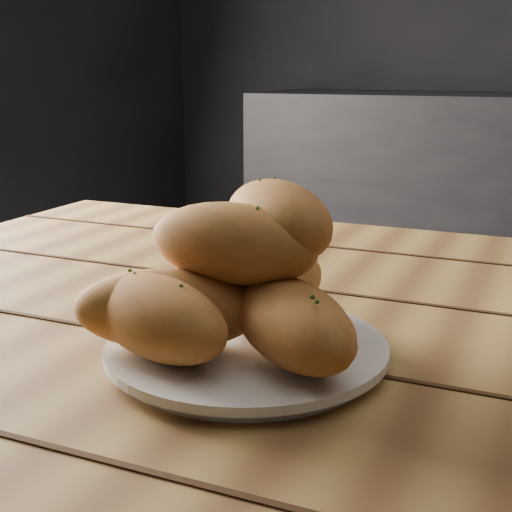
{
  "coord_description": "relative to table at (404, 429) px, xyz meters",
  "views": [
    {
      "loc": [
        -0.24,
        -1.12,
        1.0
      ],
      "look_at": [
        -0.48,
        -0.58,
        0.84
      ],
      "focal_mm": 50.0,
      "sensor_mm": 36.0,
      "label": 1
    }
  ],
  "objects": [
    {
      "name": "bread_rolls",
      "position": [
        -0.13,
        -0.12,
        0.17
      ],
      "size": [
        0.28,
        0.26,
        0.14
      ],
      "color": "#C26E36",
      "rests_on": "plate"
    },
    {
      "name": "plate",
      "position": [
        -0.12,
        -0.12,
        0.11
      ],
      "size": [
        0.24,
        0.24,
        0.02
      ],
      "color": "silver",
      "rests_on": "table"
    },
    {
      "name": "table",
      "position": [
        0.0,
        0.0,
        0.0
      ],
      "size": [
        1.44,
        0.93,
        0.75
      ],
      "color": "olive",
      "rests_on": "ground"
    }
  ]
}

